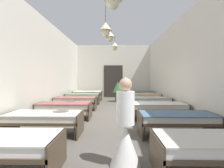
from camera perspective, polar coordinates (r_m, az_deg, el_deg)
name	(u,v)px	position (r m, az deg, el deg)	size (l,w,h in m)	color
ground_plane	(112,115)	(6.93, -0.05, -10.53)	(6.09, 12.18, 0.10)	#59544C
room_shell	(112,67)	(7.99, 0.11, 5.75)	(5.89, 11.78, 3.92)	silver
bed_right_row_0	(218,146)	(3.14, 32.51, -17.41)	(1.90, 0.84, 0.57)	#473828
bed_left_row_1	(44,118)	(4.71, -22.17, -10.69)	(1.90, 0.84, 0.57)	#473828
bed_right_row_1	(177,118)	(4.62, 21.24, -10.94)	(1.90, 0.84, 0.57)	#473828
bed_left_row_2	(64,106)	(6.27, -16.01, -7.41)	(1.90, 0.84, 0.57)	#473828
bed_right_row_2	(159,107)	(6.20, 15.78, -7.51)	(1.90, 0.84, 0.57)	#473828
bed_left_row_3	(76,100)	(7.89, -12.39, -5.41)	(1.90, 0.84, 0.57)	#473828
bed_right_row_3	(149,100)	(7.84, 12.61, -5.47)	(1.90, 0.84, 0.57)	#473828
bed_left_row_4	(83,96)	(9.54, -10.02, -4.09)	(1.90, 0.84, 0.57)	#473828
bed_right_row_4	(143,96)	(9.49, 10.55, -4.12)	(1.90, 0.84, 0.57)	#473828
bed_left_row_5	(88,93)	(11.20, -8.35, -3.15)	(1.90, 0.84, 0.57)	#473828
bed_right_row_5	(139,93)	(11.16, 9.10, -3.17)	(1.90, 0.84, 0.57)	#473828
nurse_near_aisle	(125,134)	(2.90, 4.60, -16.86)	(0.52, 0.52, 1.49)	white
potted_plant	(118,89)	(10.20, 1.97, -1.58)	(0.64, 0.64, 1.24)	brown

